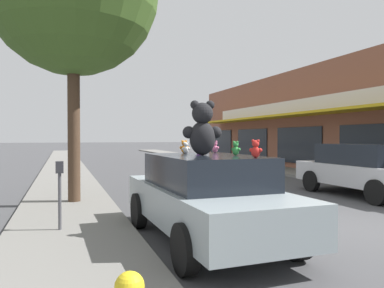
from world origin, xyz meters
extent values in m
plane|color=#424244|center=(0.00, 0.00, 0.00)|extent=(260.00, 260.00, 0.00)
cube|color=slate|center=(-5.51, 0.00, 0.06)|extent=(2.33, 90.00, 0.12)
cube|color=gold|center=(5.92, 8.79, 3.02)|extent=(1.51, 26.78, 0.12)
cube|color=silver|center=(6.62, 8.79, 3.57)|extent=(0.08, 25.50, 0.70)
cube|color=black|center=(6.63, 6.14, 1.40)|extent=(0.06, 4.04, 2.00)
cube|color=black|center=(6.63, 11.45, 1.40)|extent=(0.06, 4.04, 2.00)
cube|color=black|center=(6.63, 16.76, 1.40)|extent=(0.06, 4.04, 2.00)
cube|color=black|center=(6.63, 22.08, 1.40)|extent=(0.06, 4.04, 2.00)
cube|color=#8C999E|center=(-3.26, 0.07, 0.67)|extent=(1.92, 4.54, 0.63)
cube|color=black|center=(-3.26, 0.07, 1.25)|extent=(1.65, 2.51, 0.54)
cylinder|color=black|center=(-4.18, 1.44, 0.35)|extent=(0.22, 0.71, 0.70)
cylinder|color=black|center=(-2.41, 1.49, 0.35)|extent=(0.22, 0.71, 0.70)
cylinder|color=black|center=(-4.11, -1.35, 0.35)|extent=(0.22, 0.71, 0.70)
cylinder|color=black|center=(-2.34, -1.30, 0.35)|extent=(0.22, 0.71, 0.70)
ellipsoid|color=black|center=(-3.28, 0.16, 1.82)|extent=(0.53, 0.48, 0.60)
sphere|color=black|center=(-3.28, 0.16, 2.27)|extent=(0.45, 0.45, 0.38)
sphere|color=black|center=(-3.15, 0.13, 2.41)|extent=(0.19, 0.19, 0.16)
sphere|color=black|center=(-3.42, 0.19, 2.41)|extent=(0.19, 0.19, 0.16)
sphere|color=#3A3A3D|center=(-3.25, 0.32, 2.24)|extent=(0.17, 0.17, 0.14)
sphere|color=black|center=(-3.04, 0.14, 1.93)|extent=(0.26, 0.26, 0.22)
sphere|color=black|center=(-3.51, 0.25, 1.93)|extent=(0.26, 0.26, 0.22)
ellipsoid|color=red|center=(-2.82, -0.93, 1.61)|extent=(0.18, 0.18, 0.18)
sphere|color=red|center=(-2.82, -0.93, 1.74)|extent=(0.16, 0.16, 0.11)
sphere|color=red|center=(-2.79, -0.96, 1.78)|extent=(0.07, 0.07, 0.05)
sphere|color=red|center=(-2.85, -0.90, 1.78)|extent=(0.07, 0.07, 0.05)
sphere|color=#FF4741|center=(-2.79, -0.89, 1.73)|extent=(0.06, 0.06, 0.04)
sphere|color=red|center=(-2.76, -0.97, 1.64)|extent=(0.09, 0.09, 0.06)
sphere|color=red|center=(-2.86, -0.87, 1.64)|extent=(0.09, 0.09, 0.06)
ellipsoid|color=pink|center=(-2.66, 1.06, 1.60)|extent=(0.14, 0.15, 0.15)
sphere|color=pink|center=(-2.66, 1.06, 1.71)|extent=(0.13, 0.13, 0.10)
sphere|color=pink|center=(-2.65, 1.03, 1.75)|extent=(0.06, 0.06, 0.04)
sphere|color=pink|center=(-2.68, 1.09, 1.75)|extent=(0.06, 0.06, 0.04)
sphere|color=#FFA3DA|center=(-2.63, 1.08, 1.71)|extent=(0.05, 0.05, 0.04)
sphere|color=pink|center=(-2.63, 1.01, 1.63)|extent=(0.08, 0.08, 0.06)
sphere|color=pink|center=(-2.68, 1.12, 1.63)|extent=(0.08, 0.08, 0.06)
ellipsoid|color=purple|center=(-3.07, 0.94, 1.59)|extent=(0.13, 0.11, 0.14)
sphere|color=purple|center=(-3.07, 0.94, 1.70)|extent=(0.11, 0.11, 0.09)
sphere|color=purple|center=(-3.03, 0.94, 1.74)|extent=(0.04, 0.04, 0.04)
sphere|color=purple|center=(-3.10, 0.93, 1.74)|extent=(0.04, 0.04, 0.04)
sphere|color=#BA67ED|center=(-3.07, 0.97, 1.70)|extent=(0.04, 0.04, 0.03)
sphere|color=purple|center=(-3.01, 0.96, 1.62)|extent=(0.06, 0.06, 0.05)
sphere|color=purple|center=(-3.13, 0.93, 1.62)|extent=(0.06, 0.06, 0.05)
ellipsoid|color=green|center=(-2.76, -0.10, 1.60)|extent=(0.15, 0.15, 0.16)
sphere|color=green|center=(-2.76, -0.10, 1.71)|extent=(0.14, 0.14, 0.10)
sphere|color=green|center=(-2.74, -0.13, 1.75)|extent=(0.06, 0.06, 0.04)
sphere|color=green|center=(-2.78, -0.07, 1.75)|extent=(0.06, 0.06, 0.04)
sphere|color=#5ADA6D|center=(-2.72, -0.08, 1.71)|extent=(0.05, 0.05, 0.04)
sphere|color=green|center=(-2.72, -0.15, 1.63)|extent=(0.08, 0.08, 0.06)
sphere|color=green|center=(-2.78, -0.05, 1.63)|extent=(0.08, 0.08, 0.06)
ellipsoid|color=white|center=(-3.36, 0.88, 1.59)|extent=(0.14, 0.13, 0.14)
sphere|color=white|center=(-3.36, 0.88, 1.70)|extent=(0.12, 0.12, 0.09)
sphere|color=white|center=(-3.33, 0.86, 1.73)|extent=(0.05, 0.05, 0.04)
sphere|color=white|center=(-3.38, 0.90, 1.73)|extent=(0.05, 0.05, 0.04)
sphere|color=white|center=(-3.34, 0.91, 1.69)|extent=(0.05, 0.05, 0.03)
sphere|color=white|center=(-3.30, 0.86, 1.62)|extent=(0.07, 0.07, 0.05)
sphere|color=white|center=(-3.40, 0.91, 1.62)|extent=(0.07, 0.07, 0.05)
ellipsoid|color=orange|center=(-3.32, 1.11, 1.60)|extent=(0.15, 0.14, 0.16)
sphere|color=orange|center=(-3.32, 1.11, 1.72)|extent=(0.13, 0.13, 0.10)
sphere|color=orange|center=(-3.28, 1.10, 1.76)|extent=(0.05, 0.05, 0.04)
sphere|color=orange|center=(-3.35, 1.12, 1.76)|extent=(0.05, 0.05, 0.04)
sphere|color=#FFBA41|center=(-3.30, 1.15, 1.71)|extent=(0.05, 0.05, 0.04)
sphere|color=orange|center=(-3.25, 1.10, 1.63)|extent=(0.08, 0.08, 0.06)
sphere|color=orange|center=(-3.37, 1.14, 1.63)|extent=(0.08, 0.08, 0.06)
cube|color=#B7B7BC|center=(3.24, 3.19, 0.67)|extent=(1.79, 4.49, 0.64)
cube|color=black|center=(3.24, 3.19, 1.31)|extent=(1.58, 2.68, 0.63)
cylinder|color=black|center=(2.36, 4.59, 0.35)|extent=(0.20, 0.70, 0.70)
cylinder|color=black|center=(4.12, 4.59, 0.35)|extent=(0.20, 0.70, 0.70)
cylinder|color=black|center=(2.36, 1.80, 0.35)|extent=(0.20, 0.70, 0.70)
cylinder|color=#473323|center=(-5.34, 4.43, 1.98)|extent=(0.32, 0.32, 3.71)
sphere|color=yellow|center=(-5.21, -3.49, 0.81)|extent=(0.21, 0.21, 0.21)
cylinder|color=#4C4C51|center=(-5.69, 1.28, 0.65)|extent=(0.06, 0.06, 1.05)
cube|color=#2D2D33|center=(-5.69, 1.28, 1.28)|extent=(0.14, 0.10, 0.22)
camera|label=1|loc=(-5.64, -6.05, 1.84)|focal=35.00mm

